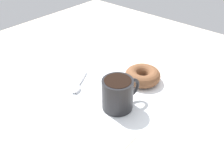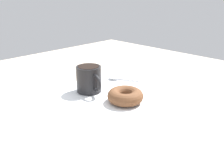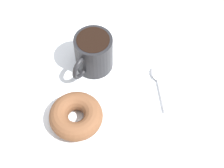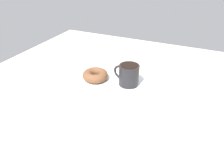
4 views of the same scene
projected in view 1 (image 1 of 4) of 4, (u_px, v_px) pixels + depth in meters
The scene contains 5 objects.
ground_plane at pixel (101, 94), 70.35cm from camera, with size 120.00×120.00×2.00cm, color beige.
napkin at pixel (112, 90), 69.91cm from camera, with size 31.18×31.18×0.30cm, color white.
coffee_cup at pixel (118, 93), 61.57cm from camera, with size 10.96×7.83×8.25cm.
donut at pixel (143, 76), 72.34cm from camera, with size 10.37×10.37×3.70cm, color brown.
spoon at pixel (77, 87), 70.39cm from camera, with size 10.59×6.50×0.90cm.
Camera 1 is at (39.90, 38.86, 42.20)cm, focal length 40.00 mm.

